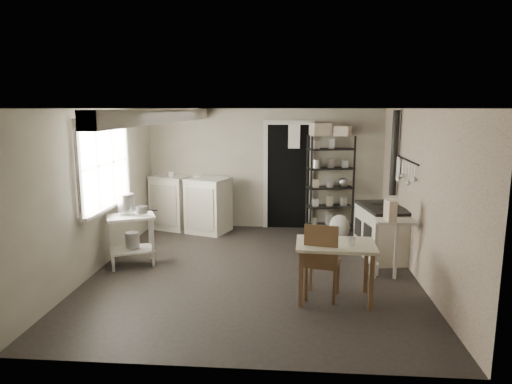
# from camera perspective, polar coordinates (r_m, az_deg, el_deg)

# --- Properties ---
(floor) EXTENTS (5.00, 5.00, 0.00)m
(floor) POSITION_cam_1_polar(r_m,az_deg,el_deg) (6.65, -0.21, -9.84)
(floor) COLOR black
(floor) RESTS_ON ground
(ceiling) EXTENTS (5.00, 5.00, 0.00)m
(ceiling) POSITION_cam_1_polar(r_m,az_deg,el_deg) (6.24, -0.22, 10.40)
(ceiling) COLOR silver
(ceiling) RESTS_ON wall_back
(wall_back) EXTENTS (4.50, 0.02, 2.30)m
(wall_back) POSITION_cam_1_polar(r_m,az_deg,el_deg) (8.81, 1.14, 2.90)
(wall_back) COLOR #A69F8E
(wall_back) RESTS_ON ground
(wall_front) EXTENTS (4.50, 0.02, 2.30)m
(wall_front) POSITION_cam_1_polar(r_m,az_deg,el_deg) (3.92, -3.27, -6.67)
(wall_front) COLOR #A69F8E
(wall_front) RESTS_ON ground
(wall_left) EXTENTS (0.02, 5.00, 2.30)m
(wall_left) POSITION_cam_1_polar(r_m,az_deg,el_deg) (6.90, -19.18, 0.23)
(wall_left) COLOR #A69F8E
(wall_left) RESTS_ON ground
(wall_right) EXTENTS (0.02, 5.00, 2.30)m
(wall_right) POSITION_cam_1_polar(r_m,az_deg,el_deg) (6.55, 19.79, -0.33)
(wall_right) COLOR #A69F8E
(wall_right) RESTS_ON ground
(window) EXTENTS (0.12, 1.76, 1.28)m
(window) POSITION_cam_1_polar(r_m,az_deg,el_deg) (7.02, -18.47, 3.33)
(window) COLOR beige
(window) RESTS_ON wall_left
(doorway) EXTENTS (0.96, 0.10, 2.08)m
(doorway) POSITION_cam_1_polar(r_m,az_deg,el_deg) (8.78, 4.06, 1.87)
(doorway) COLOR beige
(doorway) RESTS_ON ground
(ceiling_beam) EXTENTS (0.18, 5.00, 0.18)m
(ceiling_beam) POSITION_cam_1_polar(r_m,az_deg,el_deg) (6.45, -11.05, 9.32)
(ceiling_beam) COLOR beige
(ceiling_beam) RESTS_ON ceiling
(wallpaper_panel) EXTENTS (0.01, 5.00, 2.30)m
(wallpaper_panel) POSITION_cam_1_polar(r_m,az_deg,el_deg) (6.55, 19.71, -0.32)
(wallpaper_panel) COLOR #B8A896
(wallpaper_panel) RESTS_ON wall_right
(utensil_rail) EXTENTS (0.06, 1.20, 0.44)m
(utensil_rail) POSITION_cam_1_polar(r_m,az_deg,el_deg) (7.06, 18.26, 3.78)
(utensil_rail) COLOR #B8B8BA
(utensil_rail) RESTS_ON wall_right
(prep_table) EXTENTS (0.80, 0.70, 0.76)m
(prep_table) POSITION_cam_1_polar(r_m,az_deg,el_deg) (7.01, -15.27, -5.70)
(prep_table) COLOR beige
(prep_table) RESTS_ON ground
(stockpot) EXTENTS (0.27, 0.27, 0.26)m
(stockpot) POSITION_cam_1_polar(r_m,az_deg,el_deg) (6.95, -15.92, -1.29)
(stockpot) COLOR #B8B8BA
(stockpot) RESTS_ON prep_table
(saucepan) EXTENTS (0.22, 0.22, 0.10)m
(saucepan) POSITION_cam_1_polar(r_m,az_deg,el_deg) (6.83, -14.14, -2.17)
(saucepan) COLOR #B8B8BA
(saucepan) RESTS_ON prep_table
(bucket) EXTENTS (0.27, 0.27, 0.22)m
(bucket) POSITION_cam_1_polar(r_m,az_deg,el_deg) (7.04, -15.19, -5.76)
(bucket) COLOR #B8B8BA
(bucket) RESTS_ON prep_table
(base_cabinets) EXTENTS (1.69, 1.14, 1.02)m
(base_cabinets) POSITION_cam_1_polar(r_m,az_deg,el_deg) (8.81, -8.15, -1.76)
(base_cabinets) COLOR silver
(base_cabinets) RESTS_ON ground
(mixing_bowl) EXTENTS (0.28, 0.28, 0.06)m
(mixing_bowl) POSITION_cam_1_polar(r_m,az_deg,el_deg) (8.58, -7.37, 1.28)
(mixing_bowl) COLOR silver
(mixing_bowl) RESTS_ON base_cabinets
(counter_cup) EXTENTS (0.13, 0.13, 0.10)m
(counter_cup) POSITION_cam_1_polar(r_m,az_deg,el_deg) (8.75, -10.59, 1.48)
(counter_cup) COLOR silver
(counter_cup) RESTS_ON base_cabinets
(shelf_rack) EXTENTS (0.91, 0.52, 1.81)m
(shelf_rack) POSITION_cam_1_polar(r_m,az_deg,el_deg) (8.66, 9.25, 1.30)
(shelf_rack) COLOR black
(shelf_rack) RESTS_ON ground
(shelf_jar) EXTENTS (0.09, 0.09, 0.18)m
(shelf_jar) POSITION_cam_1_polar(r_m,az_deg,el_deg) (8.62, 7.02, 4.08)
(shelf_jar) COLOR silver
(shelf_jar) RESTS_ON shelf_rack
(storage_box_a) EXTENTS (0.41, 0.38, 0.23)m
(storage_box_a) POSITION_cam_1_polar(r_m,az_deg,el_deg) (8.58, 8.05, 8.37)
(storage_box_a) COLOR beige
(storage_box_a) RESTS_ON shelf_rack
(storage_box_b) EXTENTS (0.35, 0.34, 0.18)m
(storage_box_b) POSITION_cam_1_polar(r_m,az_deg,el_deg) (8.57, 10.81, 8.15)
(storage_box_b) COLOR beige
(storage_box_b) RESTS_ON shelf_rack
(stove) EXTENTS (0.74, 1.12, 0.81)m
(stove) POSITION_cam_1_polar(r_m,az_deg,el_deg) (7.37, 15.40, -4.59)
(stove) COLOR silver
(stove) RESTS_ON ground
(stovepipe) EXTENTS (0.12, 0.12, 1.34)m
(stovepipe) POSITION_cam_1_polar(r_m,az_deg,el_deg) (7.69, 16.91, 4.66)
(stovepipe) COLOR black
(stovepipe) RESTS_ON stove
(side_ledge) EXTENTS (0.54, 0.30, 0.83)m
(side_ledge) POSITION_cam_1_polar(r_m,az_deg,el_deg) (6.51, 16.93, -6.77)
(side_ledge) COLOR beige
(side_ledge) RESTS_ON ground
(oats_box) EXTENTS (0.15, 0.21, 0.28)m
(oats_box) POSITION_cam_1_polar(r_m,az_deg,el_deg) (6.30, 16.47, -1.85)
(oats_box) COLOR beige
(oats_box) RESTS_ON side_ledge
(work_table) EXTENTS (0.96, 0.69, 0.71)m
(work_table) POSITION_cam_1_polar(r_m,az_deg,el_deg) (5.68, 9.82, -9.52)
(work_table) COLOR beige
(work_table) RESTS_ON ground
(table_cup) EXTENTS (0.12, 0.12, 0.10)m
(table_cup) POSITION_cam_1_polar(r_m,az_deg,el_deg) (5.49, 11.81, -5.58)
(table_cup) COLOR silver
(table_cup) RESTS_ON work_table
(chair) EXTENTS (0.48, 0.49, 0.97)m
(chair) POSITION_cam_1_polar(r_m,az_deg,el_deg) (5.67, 8.36, -8.38)
(chair) COLOR brown
(chair) RESTS_ON ground
(flour_sack) EXTENTS (0.40, 0.35, 0.44)m
(flour_sack) POSITION_cam_1_polar(r_m,az_deg,el_deg) (8.25, 10.37, -4.22)
(flour_sack) COLOR white
(flour_sack) RESTS_ON ground
(floor_crock) EXTENTS (0.16, 0.16, 0.16)m
(floor_crock) POSITION_cam_1_polar(r_m,az_deg,el_deg) (6.69, 14.52, -9.37)
(floor_crock) COLOR silver
(floor_crock) RESTS_ON ground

